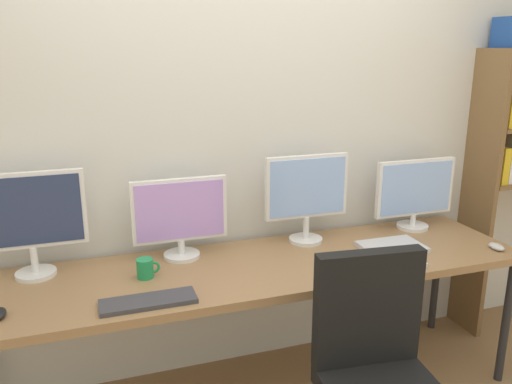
{
  "coord_description": "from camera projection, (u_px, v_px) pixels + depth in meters",
  "views": [
    {
      "loc": [
        -0.76,
        -1.58,
        1.75
      ],
      "look_at": [
        0.0,
        0.65,
        1.09
      ],
      "focal_mm": 36.24,
      "sensor_mm": 36.0,
      "label": 1
    }
  ],
  "objects": [
    {
      "name": "mouse_left_side",
      "position": [
        496.0,
        247.0,
        2.67
      ],
      "size": [
        0.06,
        0.1,
        0.03
      ],
      "primitive_type": "ellipsoid",
      "color": "silver",
      "rests_on": "desk"
    },
    {
      "name": "monitor_far_right",
      "position": [
        415.0,
        192.0,
        2.94
      ],
      "size": [
        0.49,
        0.18,
        0.4
      ],
      "color": "silver",
      "rests_on": "desk"
    },
    {
      "name": "desk",
      "position": [
        259.0,
        273.0,
        2.51
      ],
      "size": [
        2.67,
        0.68,
        0.74
      ],
      "color": "#936D47",
      "rests_on": "ground_plane"
    },
    {
      "name": "monitor_center_left",
      "position": [
        180.0,
        216.0,
        2.52
      ],
      "size": [
        0.47,
        0.18,
        0.4
      ],
      "color": "silver",
      "rests_on": "desk"
    },
    {
      "name": "wall_back",
      "position": [
        234.0,
        136.0,
        2.73
      ],
      "size": [
        5.07,
        0.1,
        2.6
      ],
      "color": "silver",
      "rests_on": "ground_plane"
    },
    {
      "name": "coffee_mug",
      "position": [
        146.0,
        268.0,
        2.34
      ],
      "size": [
        0.11,
        0.08,
        0.09
      ],
      "color": "#1E8C4C",
      "rests_on": "desk"
    },
    {
      "name": "monitor_center_right",
      "position": [
        307.0,
        193.0,
        2.72
      ],
      "size": [
        0.46,
        0.18,
        0.47
      ],
      "color": "silver",
      "rests_on": "desk"
    },
    {
      "name": "monitor_far_left",
      "position": [
        29.0,
        218.0,
        2.3
      ],
      "size": [
        0.49,
        0.18,
        0.49
      ],
      "color": "silver",
      "rests_on": "desk"
    },
    {
      "name": "keyboard_right",
      "position": [
        386.0,
        266.0,
        2.45
      ],
      "size": [
        0.38,
        0.13,
        0.02
      ],
      "primitive_type": "cube",
      "color": "silver",
      "rests_on": "desk"
    },
    {
      "name": "laptop_closed",
      "position": [
        392.0,
        247.0,
        2.68
      ],
      "size": [
        0.32,
        0.23,
        0.02
      ],
      "primitive_type": "cube",
      "rotation": [
        0.0,
        0.0,
        -0.02
      ],
      "color": "silver",
      "rests_on": "desk"
    },
    {
      "name": "keyboard_left",
      "position": [
        148.0,
        301.0,
        2.11
      ],
      "size": [
        0.39,
        0.13,
        0.02
      ],
      "primitive_type": "cube",
      "color": "#38383D",
      "rests_on": "desk"
    }
  ]
}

